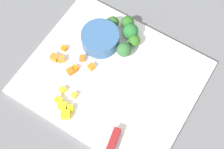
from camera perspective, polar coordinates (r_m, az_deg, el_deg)
ground_plane at (r=0.85m, az=-0.00°, el=-0.63°), size 4.00×4.00×0.00m
cutting_board at (r=0.85m, az=-0.00°, el=-0.46°), size 0.42×0.35×0.01m
prep_bowl at (r=0.87m, az=-2.02°, el=6.15°), size 0.10×0.10×0.04m
chef_knife at (r=0.79m, az=1.61°, el=-7.76°), size 0.08×0.30×0.02m
carrot_dice_0 at (r=0.85m, az=-3.55°, el=1.34°), size 0.02×0.02×0.01m
carrot_dice_1 at (r=0.88m, az=-8.05°, el=4.65°), size 0.01×0.01×0.01m
carrot_dice_2 at (r=0.87m, az=-9.80°, el=2.87°), size 0.02×0.02×0.02m
carrot_dice_3 at (r=0.84m, az=-7.16°, el=0.52°), size 0.02×0.02×0.02m
carrot_dice_4 at (r=0.86m, az=-8.68°, el=2.59°), size 0.02×0.02×0.01m
carrot_dice_5 at (r=0.86m, az=-5.01°, el=2.93°), size 0.02×0.02×0.01m
carrot_dice_6 at (r=0.85m, az=-6.44°, el=1.00°), size 0.02×0.02×0.01m
pepper_dice_0 at (r=0.81m, az=-7.15°, el=-5.82°), size 0.02×0.02×0.01m
pepper_dice_1 at (r=0.80m, az=-7.95°, el=-6.80°), size 0.03×0.03×0.02m
pepper_dice_2 at (r=0.81m, az=-8.45°, el=-5.34°), size 0.03×0.02×0.02m
pepper_dice_3 at (r=0.82m, az=-9.09°, el=-4.40°), size 0.02×0.02×0.01m
pepper_dice_4 at (r=0.82m, az=-6.48°, el=-3.50°), size 0.01×0.01×0.01m
pepper_dice_5 at (r=0.83m, az=-8.44°, el=-2.61°), size 0.02×0.02×0.01m
broccoli_floret_0 at (r=0.88m, az=3.17°, el=7.38°), size 0.04×0.04×0.05m
broccoli_floret_1 at (r=0.87m, az=4.08°, el=5.66°), size 0.03×0.03×0.04m
broccoli_floret_2 at (r=0.90m, az=2.69°, el=8.91°), size 0.03×0.03×0.04m
broccoli_floret_3 at (r=0.85m, az=2.07°, el=4.26°), size 0.04×0.04×0.04m
broccoli_floret_4 at (r=0.90m, az=0.14°, el=8.91°), size 0.03×0.03×0.04m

